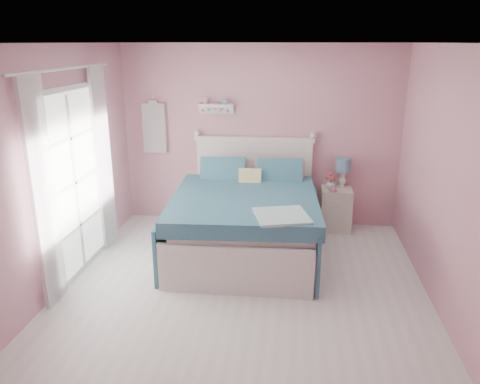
% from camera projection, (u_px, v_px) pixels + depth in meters
% --- Properties ---
extents(floor, '(4.50, 4.50, 0.00)m').
position_uv_depth(floor, '(242.00, 295.00, 5.05)').
color(floor, silver).
rests_on(floor, ground).
extents(room_shell, '(4.50, 4.50, 4.50)m').
position_uv_depth(room_shell, '(242.00, 152.00, 4.56)').
color(room_shell, '#BF798F').
rests_on(room_shell, floor).
extents(bed, '(1.86, 2.29, 1.30)m').
position_uv_depth(bed, '(246.00, 221.00, 5.99)').
color(bed, silver).
rests_on(bed, floor).
extents(nightstand, '(0.43, 0.43, 0.62)m').
position_uv_depth(nightstand, '(336.00, 209.00, 6.73)').
color(nightstand, beige).
rests_on(nightstand, floor).
extents(table_lamp, '(0.21, 0.21, 0.43)m').
position_uv_depth(table_lamp, '(343.00, 167.00, 6.61)').
color(table_lamp, white).
rests_on(table_lamp, nightstand).
extents(vase, '(0.16, 0.16, 0.14)m').
position_uv_depth(vase, '(330.00, 184.00, 6.61)').
color(vase, white).
rests_on(vase, nightstand).
extents(teacup, '(0.11, 0.11, 0.07)m').
position_uv_depth(teacup, '(333.00, 189.00, 6.50)').
color(teacup, pink).
rests_on(teacup, nightstand).
extents(roses, '(0.14, 0.11, 0.12)m').
position_uv_depth(roses, '(331.00, 177.00, 6.58)').
color(roses, '#C4434E').
rests_on(roses, vase).
extents(wall_shelf, '(0.50, 0.15, 0.25)m').
position_uv_depth(wall_shelf, '(216.00, 106.00, 6.66)').
color(wall_shelf, silver).
rests_on(wall_shelf, room_shell).
extents(hanging_dress, '(0.34, 0.03, 0.72)m').
position_uv_depth(hanging_dress, '(154.00, 128.00, 6.85)').
color(hanging_dress, white).
rests_on(hanging_dress, room_shell).
extents(french_door, '(0.04, 1.32, 2.16)m').
position_uv_depth(french_door, '(74.00, 183.00, 5.32)').
color(french_door, silver).
rests_on(french_door, floor).
extents(curtain_near, '(0.04, 0.40, 2.32)m').
position_uv_depth(curtain_near, '(43.00, 195.00, 4.58)').
color(curtain_near, white).
rests_on(curtain_near, floor).
extents(curtain_far, '(0.04, 0.40, 2.32)m').
position_uv_depth(curtain_far, '(103.00, 159.00, 5.98)').
color(curtain_far, white).
rests_on(curtain_far, floor).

